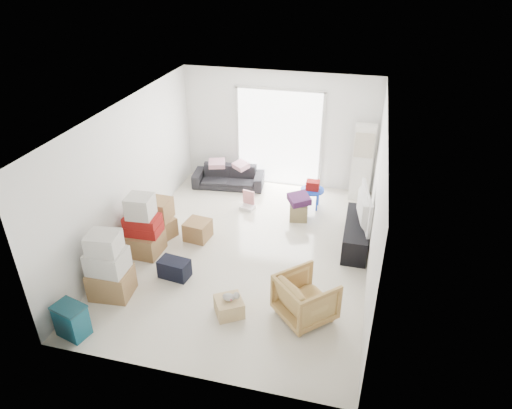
{
  "coord_description": "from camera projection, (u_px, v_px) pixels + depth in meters",
  "views": [
    {
      "loc": [
        1.92,
        -6.85,
        5.0
      ],
      "look_at": [
        0.15,
        0.2,
        0.91
      ],
      "focal_mm": 32.0,
      "sensor_mm": 36.0,
      "label": 1
    }
  ],
  "objects": [
    {
      "name": "box_stack_c",
      "position": [
        160.0,
        218.0,
        8.92
      ],
      "size": [
        0.66,
        0.62,
        0.8
      ],
      "rotation": [
        0.0,
        0.0,
        -0.25
      ],
      "color": "olive",
      "rests_on": "room_shell"
    },
    {
      "name": "tv_console",
      "position": [
        356.0,
        233.0,
        8.71
      ],
      "size": [
        0.45,
        1.5,
        0.5
      ],
      "primitive_type": "cube",
      "color": "black",
      "rests_on": "room_shell"
    },
    {
      "name": "plush_bunny",
      "position": [
        231.0,
        297.0,
        7.0
      ],
      "size": [
        0.27,
        0.15,
        0.13
      ],
      "rotation": [
        0.0,
        0.0,
        -0.11
      ],
      "color": "#B2ADA8",
      "rests_on": "wood_crate"
    },
    {
      "name": "storage_bins",
      "position": [
        72.0,
        320.0,
        6.65
      ],
      "size": [
        0.53,
        0.43,
        0.53
      ],
      "rotation": [
        0.0,
        0.0,
        -0.26
      ],
      "color": "#125267",
      "rests_on": "room_shell"
    },
    {
      "name": "wood_crate",
      "position": [
        229.0,
        307.0,
        7.1
      ],
      "size": [
        0.56,
        0.56,
        0.27
      ],
      "primitive_type": "cube",
      "rotation": [
        0.0,
        0.0,
        0.55
      ],
      "color": "tan",
      "rests_on": "room_shell"
    },
    {
      "name": "kids_table",
      "position": [
        312.0,
        189.0,
        9.88
      ],
      "size": [
        0.52,
        0.52,
        0.64
      ],
      "rotation": [
        0.0,
        0.0,
        -0.15
      ],
      "color": "#123CC5",
      "rests_on": "room_shell"
    },
    {
      "name": "television",
      "position": [
        358.0,
        219.0,
        8.55
      ],
      "size": [
        0.84,
        1.23,
        0.15
      ],
      "primitive_type": "imported",
      "rotation": [
        0.0,
        0.0,
        1.74
      ],
      "color": "black",
      "rests_on": "tv_console"
    },
    {
      "name": "sofa",
      "position": [
        228.0,
        174.0,
        10.84
      ],
      "size": [
        1.72,
        0.68,
        0.65
      ],
      "primitive_type": "imported",
      "rotation": [
        0.0,
        0.0,
        0.12
      ],
      "color": "black",
      "rests_on": "room_shell"
    },
    {
      "name": "room_shell",
      "position": [
        245.0,
        187.0,
        7.99
      ],
      "size": [
        4.98,
        6.48,
        3.18
      ],
      "color": "beige",
      "rests_on": "ground"
    },
    {
      "name": "box_stack_a",
      "position": [
        109.0,
        268.0,
        7.31
      ],
      "size": [
        0.69,
        0.59,
        1.18
      ],
      "rotation": [
        0.0,
        0.0,
        -0.02
      ],
      "color": "olive",
      "rests_on": "room_shell"
    },
    {
      "name": "sliding_door",
      "position": [
        279.0,
        134.0,
        10.56
      ],
      "size": [
        2.1,
        0.04,
        2.33
      ],
      "color": "white",
      "rests_on": "room_shell"
    },
    {
      "name": "blanket",
      "position": [
        299.0,
        200.0,
        9.46
      ],
      "size": [
        0.56,
        0.56,
        0.14
      ],
      "primitive_type": "cube",
      "rotation": [
        0.0,
        0.0,
        0.53
      ],
      "color": "#482052",
      "rests_on": "ottoman"
    },
    {
      "name": "box_stack_b",
      "position": [
        143.0,
        229.0,
        8.35
      ],
      "size": [
        0.65,
        0.61,
        1.2
      ],
      "rotation": [
        0.0,
        0.0,
        0.02
      ],
      "color": "olive",
      "rests_on": "room_shell"
    },
    {
      "name": "loose_box",
      "position": [
        198.0,
        230.0,
        8.93
      ],
      "size": [
        0.51,
        0.51,
        0.38
      ],
      "primitive_type": "cube",
      "rotation": [
        0.0,
        0.0,
        -0.13
      ],
      "color": "olive",
      "rests_on": "room_shell"
    },
    {
      "name": "toy_walker",
      "position": [
        248.0,
        204.0,
        10.02
      ],
      "size": [
        0.34,
        0.31,
        0.39
      ],
      "rotation": [
        0.0,
        0.0,
        -0.22
      ],
      "color": "silver",
      "rests_on": "room_shell"
    },
    {
      "name": "ottoman",
      "position": [
        298.0,
        211.0,
        9.58
      ],
      "size": [
        0.43,
        0.43,
        0.37
      ],
      "primitive_type": "cube",
      "rotation": [
        0.0,
        0.0,
        0.17
      ],
      "color": "#947E56",
      "rests_on": "room_shell"
    },
    {
      "name": "armchair",
      "position": [
        306.0,
        296.0,
        6.92
      ],
      "size": [
        1.06,
        1.06,
        0.8
      ],
      "primitive_type": "imported",
      "rotation": [
        0.0,
        0.0,
        2.35
      ],
      "color": "tan",
      "rests_on": "room_shell"
    },
    {
      "name": "ac_tower",
      "position": [
        362.0,
        163.0,
        10.05
      ],
      "size": [
        0.45,
        0.3,
        1.75
      ],
      "primitive_type": "cube",
      "color": "white",
      "rests_on": "room_shell"
    },
    {
      "name": "pillow_right",
      "position": [
        241.0,
        160.0,
        10.59
      ],
      "size": [
        0.47,
        0.46,
        0.13
      ],
      "primitive_type": "cube",
      "rotation": [
        0.0,
        0.0,
        -0.66
      ],
      "color": "#C791A3",
      "rests_on": "sofa"
    },
    {
      "name": "duffel_bag",
      "position": [
        174.0,
        269.0,
        7.89
      ],
      "size": [
        0.56,
        0.38,
        0.33
      ],
      "primitive_type": "cube",
      "rotation": [
        0.0,
        0.0,
        -0.13
      ],
      "color": "black",
      "rests_on": "room_shell"
    },
    {
      "name": "pillow_left",
      "position": [
        217.0,
        158.0,
        10.69
      ],
      "size": [
        0.43,
        0.38,
        0.11
      ],
      "primitive_type": "cube",
      "rotation": [
        0.0,
        0.0,
        0.31
      ],
      "color": "#C791A3",
      "rests_on": "sofa"
    }
  ]
}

